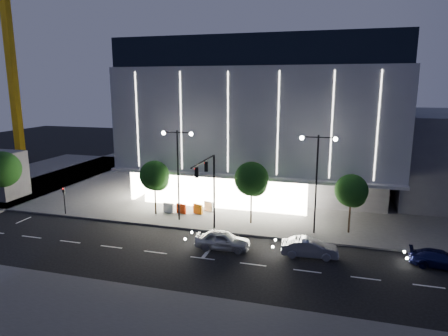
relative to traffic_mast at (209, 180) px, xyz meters
name	(u,v)px	position (x,y,z in m)	size (l,w,h in m)	color
ground	(186,248)	(-1.00, -3.34, -5.03)	(160.00, 160.00, 0.00)	black
sidewalk_museum	(284,183)	(4.00, 20.66, -4.95)	(70.00, 40.00, 0.15)	#474747
museum	(269,116)	(1.98, 18.97, 4.25)	(30.00, 25.80, 18.00)	#4C4C51
traffic_mast	(209,180)	(0.00, 0.00, 0.00)	(0.33, 5.89, 7.07)	black
street_lamp_west	(178,162)	(-4.00, 2.66, 0.93)	(3.16, 0.36, 9.00)	black
street_lamp_east	(317,170)	(9.00, 2.66, 0.93)	(3.16, 0.36, 9.00)	black
ped_signal_far	(64,197)	(-16.00, 1.16, -3.14)	(0.22, 0.24, 3.00)	black
tower_crane	(14,39)	(-41.92, 24.66, 15.48)	(32.00, 2.00, 28.50)	gold
tree_left	(155,177)	(-6.97, 3.68, -0.99)	(3.02, 3.02, 5.72)	black
tree_mid	(252,181)	(3.03, 3.68, -0.69)	(3.25, 3.25, 6.15)	black
tree_right	(351,192)	(12.03, 3.68, -1.14)	(2.91, 2.91, 5.51)	black
car_lead	(223,240)	(2.00, -2.69, -4.26)	(1.82, 4.53, 1.54)	#AFB3B7
car_second	(309,248)	(8.94, -2.23, -4.30)	(1.53, 4.39, 1.45)	#B7B9C0
car_third	(441,259)	(18.37, -1.47, -4.41)	(1.74, 4.29, 1.24)	#131648
barrier_a	(181,209)	(-4.56, 4.59, -4.38)	(1.10, 0.25, 1.00)	#F83B0D
barrier_b	(169,208)	(-5.93, 4.48, -4.38)	(1.10, 0.25, 1.00)	white
barrier_c	(198,209)	(-2.86, 4.96, -4.38)	(1.10, 0.25, 1.00)	orange
barrier_d	(209,206)	(-2.08, 6.17, -4.38)	(1.10, 0.25, 1.00)	silver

